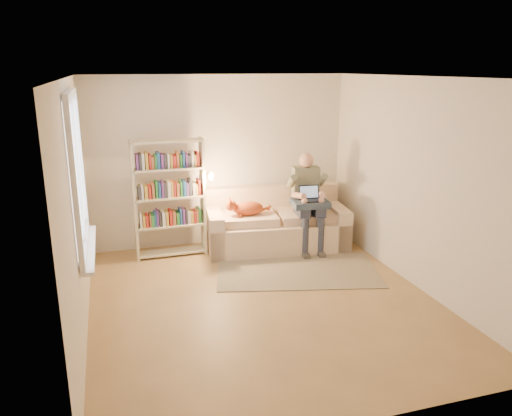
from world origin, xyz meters
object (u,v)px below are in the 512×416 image
object	(u,v)px
person	(308,196)
laptop	(309,196)
sofa	(276,226)
bookshelf	(169,193)
cat	(244,208)

from	to	relation	value
person	laptop	world-z (taller)	person
sofa	person	world-z (taller)	person
laptop	bookshelf	world-z (taller)	bookshelf
person	laptop	xyz separation A→B (m)	(-0.02, -0.12, 0.03)
sofa	laptop	world-z (taller)	laptop
person	cat	world-z (taller)	person
sofa	laptop	distance (m)	0.74
sofa	person	size ratio (longest dim) A/B	1.51
sofa	laptop	size ratio (longest dim) A/B	6.76
laptop	bookshelf	bearing A→B (deg)	174.71
sofa	cat	distance (m)	0.64
person	bookshelf	bearing A→B (deg)	178.12
sofa	bookshelf	world-z (taller)	bookshelf
cat	bookshelf	world-z (taller)	bookshelf
bookshelf	person	bearing A→B (deg)	-9.48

